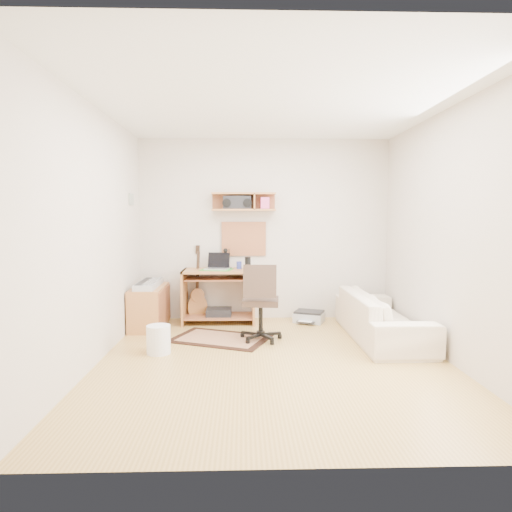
{
  "coord_description": "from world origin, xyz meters",
  "views": [
    {
      "loc": [
        -0.32,
        -4.53,
        1.49
      ],
      "look_at": [
        -0.15,
        1.05,
        1.0
      ],
      "focal_mm": 31.54,
      "sensor_mm": 36.0,
      "label": 1
    }
  ],
  "objects_px": {
    "desk": "(219,296)",
    "cabinet": "(149,307)",
    "sofa": "(382,309)",
    "task_chair": "(261,301)",
    "printer": "(309,316)"
  },
  "relations": [
    {
      "from": "printer",
      "to": "task_chair",
      "type": "bearing_deg",
      "value": -105.79
    },
    {
      "from": "cabinet",
      "to": "printer",
      "type": "xyz_separation_m",
      "value": [
        2.2,
        0.21,
        -0.19
      ]
    },
    {
      "from": "desk",
      "to": "sofa",
      "type": "bearing_deg",
      "value": -23.86
    },
    {
      "from": "task_chair",
      "to": "cabinet",
      "type": "height_order",
      "value": "task_chair"
    },
    {
      "from": "cabinet",
      "to": "sofa",
      "type": "height_order",
      "value": "sofa"
    },
    {
      "from": "task_chair",
      "to": "sofa",
      "type": "relative_size",
      "value": 0.5
    },
    {
      "from": "desk",
      "to": "cabinet",
      "type": "relative_size",
      "value": 1.11
    },
    {
      "from": "desk",
      "to": "task_chair",
      "type": "distance_m",
      "value": 1.09
    },
    {
      "from": "desk",
      "to": "printer",
      "type": "bearing_deg",
      "value": -0.5
    },
    {
      "from": "desk",
      "to": "cabinet",
      "type": "height_order",
      "value": "desk"
    },
    {
      "from": "cabinet",
      "to": "sofa",
      "type": "relative_size",
      "value": 0.47
    },
    {
      "from": "desk",
      "to": "task_chair",
      "type": "height_order",
      "value": "task_chair"
    },
    {
      "from": "cabinet",
      "to": "printer",
      "type": "bearing_deg",
      "value": 5.55
    },
    {
      "from": "cabinet",
      "to": "printer",
      "type": "relative_size",
      "value": 2.26
    },
    {
      "from": "sofa",
      "to": "task_chair",
      "type": "bearing_deg",
      "value": 91.16
    }
  ]
}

